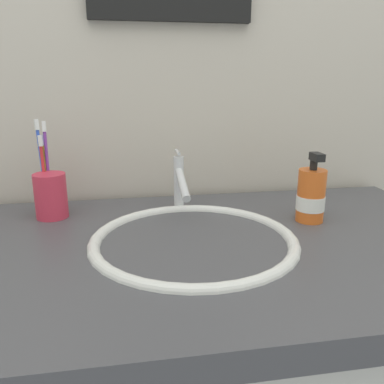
{
  "coord_description": "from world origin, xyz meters",
  "views": [
    {
      "loc": [
        -0.12,
        -0.69,
        1.16
      ],
      "look_at": [
        0.0,
        0.04,
        0.95
      ],
      "focal_mm": 37.17,
      "sensor_mm": 36.0,
      "label": 1
    }
  ],
  "objects_px": {
    "toothbrush_blue": "(42,161)",
    "toothbrush_yellow": "(45,168)",
    "soap_dispenser": "(311,196)",
    "faucet": "(181,182)",
    "toothbrush_red": "(43,169)",
    "toothbrush_purple": "(47,161)",
    "toothbrush_cup": "(51,196)"
  },
  "relations": [
    {
      "from": "toothbrush_cup",
      "to": "toothbrush_purple",
      "type": "xyz_separation_m",
      "value": [
        -0.01,
        0.04,
        0.07
      ]
    },
    {
      "from": "toothbrush_cup",
      "to": "toothbrush_blue",
      "type": "bearing_deg",
      "value": 118.73
    },
    {
      "from": "toothbrush_cup",
      "to": "soap_dispenser",
      "type": "xyz_separation_m",
      "value": [
        0.56,
        -0.12,
        0.01
      ]
    },
    {
      "from": "toothbrush_blue",
      "to": "toothbrush_red",
      "type": "relative_size",
      "value": 1.2
    },
    {
      "from": "toothbrush_blue",
      "to": "toothbrush_red",
      "type": "bearing_deg",
      "value": -66.62
    },
    {
      "from": "toothbrush_red",
      "to": "soap_dispenser",
      "type": "height_order",
      "value": "toothbrush_red"
    },
    {
      "from": "toothbrush_blue",
      "to": "toothbrush_yellow",
      "type": "xyz_separation_m",
      "value": [
        0.01,
        0.01,
        -0.02
      ]
    },
    {
      "from": "faucet",
      "to": "toothbrush_red",
      "type": "bearing_deg",
      "value": 174.98
    },
    {
      "from": "toothbrush_red",
      "to": "toothbrush_cup",
      "type": "bearing_deg",
      "value": -59.43
    },
    {
      "from": "faucet",
      "to": "toothbrush_yellow",
      "type": "bearing_deg",
      "value": 172.21
    },
    {
      "from": "toothbrush_purple",
      "to": "faucet",
      "type": "bearing_deg",
      "value": -8.01
    },
    {
      "from": "toothbrush_blue",
      "to": "toothbrush_yellow",
      "type": "height_order",
      "value": "toothbrush_blue"
    },
    {
      "from": "toothbrush_yellow",
      "to": "soap_dispenser",
      "type": "xyz_separation_m",
      "value": [
        0.58,
        -0.16,
        -0.05
      ]
    },
    {
      "from": "toothbrush_blue",
      "to": "toothbrush_red",
      "type": "distance_m",
      "value": 0.02
    },
    {
      "from": "faucet",
      "to": "toothbrush_yellow",
      "type": "xyz_separation_m",
      "value": [
        -0.31,
        0.04,
        0.03
      ]
    },
    {
      "from": "toothbrush_cup",
      "to": "toothbrush_yellow",
      "type": "relative_size",
      "value": 0.57
    },
    {
      "from": "faucet",
      "to": "toothbrush_cup",
      "type": "xyz_separation_m",
      "value": [
        -0.29,
        0.0,
        -0.02
      ]
    },
    {
      "from": "toothbrush_yellow",
      "to": "toothbrush_purple",
      "type": "bearing_deg",
      "value": 4.57
    },
    {
      "from": "toothbrush_cup",
      "to": "toothbrush_red",
      "type": "distance_m",
      "value": 0.06
    },
    {
      "from": "toothbrush_red",
      "to": "toothbrush_purple",
      "type": "bearing_deg",
      "value": 65.72
    },
    {
      "from": "toothbrush_yellow",
      "to": "faucet",
      "type": "bearing_deg",
      "value": -7.79
    },
    {
      "from": "toothbrush_red",
      "to": "toothbrush_purple",
      "type": "distance_m",
      "value": 0.02
    },
    {
      "from": "soap_dispenser",
      "to": "toothbrush_cup",
      "type": "bearing_deg",
      "value": 167.97
    },
    {
      "from": "soap_dispenser",
      "to": "toothbrush_blue",
      "type": "bearing_deg",
      "value": 165.1
    },
    {
      "from": "toothbrush_cup",
      "to": "soap_dispenser",
      "type": "height_order",
      "value": "soap_dispenser"
    },
    {
      "from": "soap_dispenser",
      "to": "faucet",
      "type": "bearing_deg",
      "value": 156.29
    },
    {
      "from": "toothbrush_yellow",
      "to": "soap_dispenser",
      "type": "height_order",
      "value": "toothbrush_yellow"
    },
    {
      "from": "faucet",
      "to": "toothbrush_red",
      "type": "xyz_separation_m",
      "value": [
        -0.31,
        0.03,
        0.04
      ]
    },
    {
      "from": "toothbrush_red",
      "to": "soap_dispenser",
      "type": "relative_size",
      "value": 1.15
    },
    {
      "from": "faucet",
      "to": "soap_dispenser",
      "type": "distance_m",
      "value": 0.29
    },
    {
      "from": "soap_dispenser",
      "to": "toothbrush_red",
      "type": "bearing_deg",
      "value": 165.87
    },
    {
      "from": "toothbrush_cup",
      "to": "toothbrush_red",
      "type": "relative_size",
      "value": 0.57
    }
  ]
}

